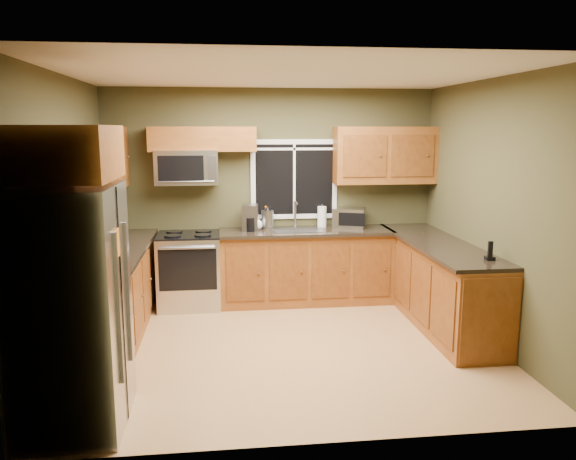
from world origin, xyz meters
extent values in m
plane|color=#AE7E4C|center=(0.00, 0.00, 0.00)|extent=(4.20, 4.20, 0.00)
plane|color=white|center=(0.00, 0.00, 2.70)|extent=(4.20, 4.20, 0.00)
plane|color=#3E3C22|center=(0.00, 1.80, 1.35)|extent=(4.20, 0.00, 4.20)
plane|color=#3E3C22|center=(0.00, -1.80, 1.35)|extent=(4.20, 0.00, 4.20)
plane|color=#3E3C22|center=(-2.10, 0.00, 1.35)|extent=(0.00, 3.60, 3.60)
plane|color=#3E3C22|center=(2.10, 0.00, 1.35)|extent=(0.00, 3.60, 3.60)
cube|color=white|center=(0.30, 1.79, 1.55)|extent=(1.12, 0.03, 1.02)
cube|color=black|center=(0.30, 1.78, 1.55)|extent=(1.00, 0.01, 0.90)
cube|color=white|center=(0.30, 1.77, 1.55)|extent=(0.03, 0.01, 0.90)
cube|color=white|center=(0.30, 1.77, 1.94)|extent=(1.00, 0.01, 0.03)
cube|color=brown|center=(-1.80, 0.48, 0.45)|extent=(0.60, 2.65, 0.90)
cube|color=black|center=(-1.78, 0.48, 0.92)|extent=(0.65, 2.65, 0.04)
cube|color=brown|center=(0.42, 1.50, 0.45)|extent=(2.17, 0.60, 0.90)
cube|color=black|center=(0.42, 1.48, 0.92)|extent=(2.17, 0.65, 0.04)
cube|color=brown|center=(1.80, 0.55, 0.45)|extent=(0.60, 2.50, 0.90)
cube|color=brown|center=(1.80, -0.71, 0.45)|extent=(0.56, 0.02, 0.82)
cube|color=black|center=(1.78, 0.55, 0.92)|extent=(0.65, 2.50, 0.04)
cube|color=brown|center=(-1.94, 0.48, 1.86)|extent=(0.33, 2.65, 0.72)
cube|color=brown|center=(-0.85, 1.64, 2.07)|extent=(1.30, 0.33, 0.30)
cube|color=brown|center=(1.45, 1.64, 1.86)|extent=(1.30, 0.33, 0.72)
cube|color=brown|center=(-1.74, -1.30, 2.03)|extent=(0.72, 0.90, 0.38)
cube|color=#B7B7BC|center=(-1.74, -1.30, 0.90)|extent=(0.72, 0.90, 1.80)
cube|color=slate|center=(-1.37, -1.50, 0.95)|extent=(0.03, 0.04, 1.10)
cube|color=slate|center=(-1.37, -1.10, 0.95)|extent=(0.03, 0.04, 1.10)
cube|color=black|center=(-1.38, -1.30, 0.90)|extent=(0.01, 0.02, 1.78)
cube|color=orange|center=(-1.37, -1.40, 1.40)|extent=(0.01, 0.14, 0.20)
cube|color=#B7B7BC|center=(-1.05, 1.48, 0.45)|extent=(0.76, 0.65, 0.90)
cube|color=black|center=(-1.05, 1.48, 0.91)|extent=(0.76, 0.64, 0.03)
cube|color=black|center=(-1.05, 1.15, 0.55)|extent=(0.68, 0.02, 0.50)
cylinder|color=slate|center=(-1.05, 1.12, 0.82)|extent=(0.64, 0.04, 0.04)
cylinder|color=black|center=(-1.23, 1.33, 0.93)|extent=(0.20, 0.20, 0.01)
cylinder|color=black|center=(-0.87, 1.33, 0.93)|extent=(0.20, 0.20, 0.01)
cylinder|color=black|center=(-1.23, 1.61, 0.93)|extent=(0.20, 0.20, 0.01)
cylinder|color=black|center=(-0.87, 1.61, 0.93)|extent=(0.20, 0.20, 0.01)
cube|color=#B7B7BC|center=(-1.05, 1.61, 1.73)|extent=(0.76, 0.38, 0.42)
cube|color=black|center=(-1.11, 1.42, 1.73)|extent=(0.54, 0.01, 0.30)
cube|color=slate|center=(-0.74, 1.42, 1.73)|extent=(0.10, 0.01, 0.30)
cylinder|color=slate|center=(-1.05, 1.40, 1.57)|extent=(0.66, 0.02, 0.02)
cube|color=slate|center=(0.30, 1.48, 0.94)|extent=(0.60, 0.42, 0.02)
cylinder|color=#B7B7BC|center=(0.30, 1.68, 1.11)|extent=(0.03, 0.03, 0.34)
cylinder|color=#B7B7BC|center=(0.30, 1.60, 1.27)|extent=(0.03, 0.18, 0.03)
cube|color=#B7B7BC|center=(1.00, 1.62, 1.06)|extent=(0.48, 0.42, 0.25)
cube|color=black|center=(1.00, 1.47, 1.06)|extent=(0.32, 0.13, 0.17)
cube|color=slate|center=(-0.28, 1.55, 1.10)|extent=(0.22, 0.25, 0.32)
cylinder|color=black|center=(-0.28, 1.47, 1.03)|extent=(0.13, 0.13, 0.17)
cylinder|color=#B7B7BC|center=(-0.06, 1.65, 1.06)|extent=(0.18, 0.18, 0.23)
cone|color=black|center=(-0.06, 1.65, 1.19)|extent=(0.12, 0.12, 0.06)
cylinder|color=white|center=(0.65, 1.68, 1.07)|extent=(0.15, 0.15, 0.27)
cylinder|color=slate|center=(0.65, 1.68, 1.22)|extent=(0.02, 0.02, 0.04)
imported|color=orange|center=(-0.08, 1.65, 1.08)|extent=(0.13, 0.13, 0.29)
imported|color=white|center=(-0.20, 1.57, 1.03)|extent=(0.17, 0.17, 0.18)
cube|color=black|center=(1.94, -0.35, 0.96)|extent=(0.09, 0.09, 0.04)
cube|color=black|center=(1.94, -0.35, 1.05)|extent=(0.04, 0.03, 0.15)
camera|label=1|loc=(-0.63, -5.39, 2.20)|focal=35.00mm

